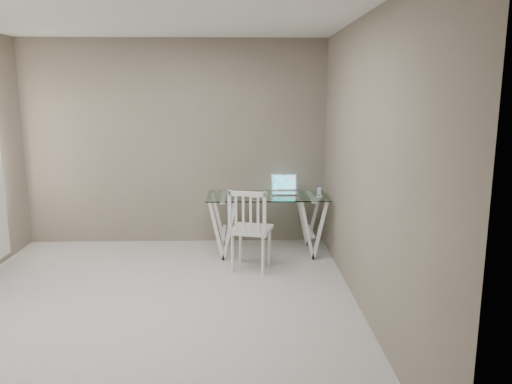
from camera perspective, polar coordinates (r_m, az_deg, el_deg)
The scene contains 7 objects.
room at distance 4.52m, azimuth -13.92°, elevation 7.26°, with size 4.50×4.52×2.71m.
desk at distance 6.32m, azimuth 1.29°, elevation -3.61°, with size 1.50×0.70×0.75m.
chair at distance 5.64m, azimuth -0.72°, elevation -3.94°, with size 0.53×0.53×0.96m.
laptop at distance 6.41m, azimuth 3.28°, elevation 0.42°, with size 0.33×0.31×0.22m.
keyboard at distance 6.25m, azimuth -0.81°, elevation -0.31°, with size 0.31×0.13×0.01m, color silver.
mouse at distance 6.06m, azimuth -0.10°, elevation -0.56°, with size 0.11×0.07×0.04m, color white.
phone_dock at distance 6.20m, azimuth 7.20°, elevation -0.20°, with size 0.07×0.07×0.13m.
Camera 1 is at (0.90, -4.38, 2.01)m, focal length 35.00 mm.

